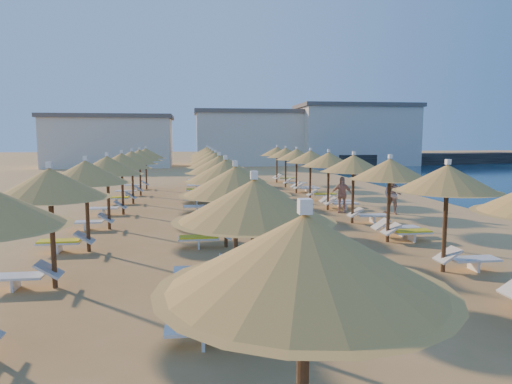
{
  "coord_description": "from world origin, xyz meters",
  "views": [
    {
      "loc": [
        -3.97,
        -15.31,
        3.6
      ],
      "look_at": [
        -1.36,
        4.0,
        1.3
      ],
      "focal_mm": 32.0,
      "sensor_mm": 36.0,
      "label": 1
    }
  ],
  "objects": [
    {
      "name": "ground",
      "position": [
        0.0,
        0.0,
        0.0
      ],
      "size": [
        220.0,
        220.0,
        0.0
      ],
      "primitive_type": "plane",
      "color": "tan",
      "rests_on": "ground"
    },
    {
      "name": "jetty",
      "position": [
        28.55,
        44.21,
        0.75
      ],
      "size": [
        30.17,
        10.18,
        1.5
      ],
      "primitive_type": "cube",
      "rotation": [
        0.0,
        0.0,
        0.21
      ],
      "color": "black",
      "rests_on": "ground"
    },
    {
      "name": "hotel_blocks",
      "position": [
        3.52,
        44.9,
        3.7
      ],
      "size": [
        47.6,
        10.61,
        8.1
      ],
      "color": "beige",
      "rests_on": "ground"
    },
    {
      "name": "parasol_row_east",
      "position": [
        2.68,
        3.15,
        2.5
      ],
      "size": [
        2.83,
        38.86,
        3.05
      ],
      "color": "brown",
      "rests_on": "ground"
    },
    {
      "name": "parasol_row_west",
      "position": [
        -2.97,
        3.15,
        2.5
      ],
      "size": [
        2.83,
        38.86,
        3.05
      ],
      "color": "brown",
      "rests_on": "ground"
    },
    {
      "name": "parasol_row_inland",
      "position": [
        -7.36,
        4.95,
        2.5
      ],
      "size": [
        2.83,
        28.05,
        3.05
      ],
      "color": "brown",
      "rests_on": "ground"
    },
    {
      "name": "loungers",
      "position": [
        -1.62,
        3.41,
        0.34
      ],
      "size": [
        13.16,
        37.5,
        0.66
      ],
      "color": "white",
      "rests_on": "ground"
    },
    {
      "name": "beachgoer_b",
      "position": [
        5.37,
        5.14,
        0.93
      ],
      "size": [
        1.13,
        1.14,
        1.86
      ],
      "primitive_type": "imported",
      "rotation": [
        0.0,
        0.0,
        -0.81
      ],
      "color": "tan",
      "rests_on": "ground"
    },
    {
      "name": "beachgoer_c",
      "position": [
        3.1,
        5.89,
        0.88
      ],
      "size": [
        1.11,
        0.78,
        1.76
      ],
      "primitive_type": "imported",
      "rotation": [
        0.0,
        0.0,
        -0.38
      ],
      "color": "tan",
      "rests_on": "ground"
    }
  ]
}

